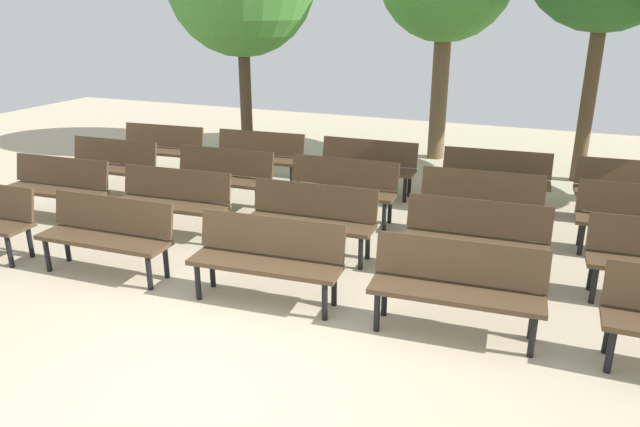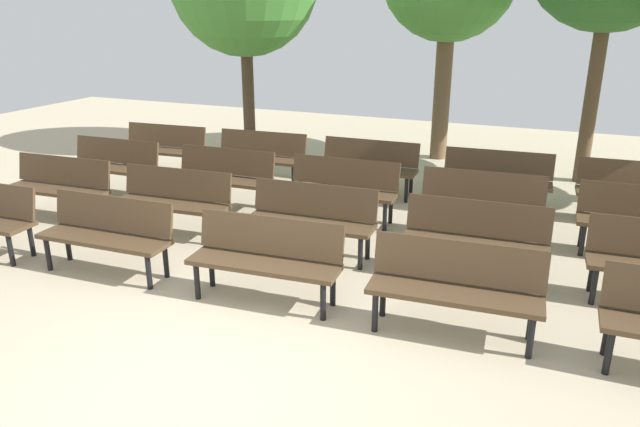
% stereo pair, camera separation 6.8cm
% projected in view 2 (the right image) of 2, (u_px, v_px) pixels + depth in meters
% --- Properties ---
extents(ground_plane, '(24.57, 24.57, 0.00)m').
position_uv_depth(ground_plane, '(186.00, 383.00, 4.91)').
color(ground_plane, '#BCAD8E').
extents(bench_r0_c1, '(1.62, 0.54, 0.87)m').
position_uv_depth(bench_r0_c1, '(107.00, 231.00, 6.82)').
color(bench_r0_c1, '#4C3823').
rests_on(bench_r0_c1, ground_plane).
extents(bench_r0_c2, '(1.63, 0.59, 0.87)m').
position_uv_depth(bench_r0_c2, '(266.00, 255.00, 6.16)').
color(bench_r0_c2, '#4C3823').
rests_on(bench_r0_c2, ground_plane).
extents(bench_r0_c3, '(1.63, 0.58, 0.87)m').
position_uv_depth(bench_r0_c3, '(455.00, 284.00, 5.53)').
color(bench_r0_c3, '#4C3823').
rests_on(bench_r0_c3, ground_plane).
extents(bench_r1_c0, '(1.62, 0.57, 0.87)m').
position_uv_depth(bench_r1_c0, '(59.00, 184.00, 8.60)').
color(bench_r1_c0, '#4C3823').
rests_on(bench_r1_c0, ground_plane).
extents(bench_r1_c1, '(1.63, 0.58, 0.87)m').
position_uv_depth(bench_r1_c1, '(174.00, 198.00, 7.98)').
color(bench_r1_c1, '#4C3823').
rests_on(bench_r1_c1, ground_plane).
extents(bench_r1_c2, '(1.62, 0.56, 0.87)m').
position_uv_depth(bench_r1_c2, '(311.00, 216.00, 7.29)').
color(bench_r1_c2, '#4C3823').
rests_on(bench_r1_c2, ground_plane).
extents(bench_r1_c3, '(1.62, 0.56, 0.87)m').
position_uv_depth(bench_r1_c3, '(475.00, 236.00, 6.67)').
color(bench_r1_c3, '#4C3823').
rests_on(bench_r1_c3, ground_plane).
extents(bench_r2_c0, '(1.62, 0.53, 0.87)m').
position_uv_depth(bench_r2_c0, '(113.00, 163.00, 9.74)').
color(bench_r2_c0, '#4C3823').
rests_on(bench_r2_c0, ground_plane).
extents(bench_r2_c1, '(1.61, 0.52, 0.87)m').
position_uv_depth(bench_r2_c1, '(223.00, 174.00, 9.10)').
color(bench_r2_c1, '#4C3823').
rests_on(bench_r2_c1, ground_plane).
extents(bench_r2_c2, '(1.62, 0.53, 0.87)m').
position_uv_depth(bench_r2_c2, '(342.00, 186.00, 8.50)').
color(bench_r2_c2, '#4C3823').
rests_on(bench_r2_c2, ground_plane).
extents(bench_r2_c3, '(1.63, 0.58, 0.87)m').
position_uv_depth(bench_r2_c3, '(481.00, 201.00, 7.84)').
color(bench_r2_c3, '#4C3823').
rests_on(bench_r2_c3, ground_plane).
extents(bench_r3_c0, '(1.63, 0.59, 0.87)m').
position_uv_depth(bench_r3_c0, '(163.00, 146.00, 10.88)').
color(bench_r3_c0, '#4C3823').
rests_on(bench_r3_c0, ground_plane).
extents(bench_r3_c1, '(1.63, 0.59, 0.87)m').
position_uv_depth(bench_r3_c1, '(260.00, 154.00, 10.30)').
color(bench_r3_c1, '#4C3823').
rests_on(bench_r3_c1, ground_plane).
extents(bench_r3_c2, '(1.61, 0.52, 0.87)m').
position_uv_depth(bench_r3_c2, '(368.00, 164.00, 9.67)').
color(bench_r3_c2, '#4C3823').
rests_on(bench_r3_c2, ground_plane).
extents(bench_r3_c3, '(1.63, 0.58, 0.87)m').
position_uv_depth(bench_r3_c3, '(497.00, 176.00, 8.97)').
color(bench_r3_c3, '#4C3823').
rests_on(bench_r3_c3, ground_plane).
extents(bench_r3_c4, '(1.63, 0.58, 0.87)m').
position_uv_depth(bench_r3_c4, '(638.00, 189.00, 8.35)').
color(bench_r3_c4, '#4C3823').
rests_on(bench_r3_c4, ground_plane).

